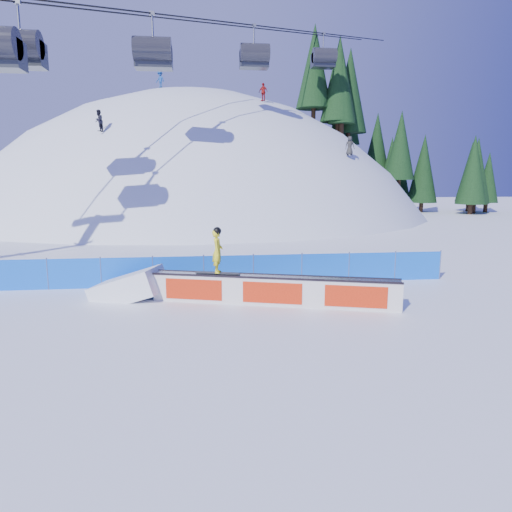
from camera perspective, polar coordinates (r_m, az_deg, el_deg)
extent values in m
plane|color=white|center=(14.23, -10.51, -7.96)|extent=(160.00, 160.00, 0.00)
sphere|color=silver|center=(59.85, -7.25, -12.11)|extent=(64.00, 64.00, 64.00)
cylinder|color=#301E13|center=(61.00, 5.01, 16.67)|extent=(0.50, 0.50, 1.40)
cone|color=black|center=(61.63, 5.08, 20.50)|extent=(3.12, 3.12, 7.09)
cylinder|color=#301E13|center=(53.47, 8.14, 16.90)|extent=(0.50, 0.50, 1.40)
cone|color=black|center=(54.39, 8.29, 22.52)|extent=(4.19, 4.19, 9.53)
cylinder|color=#301E13|center=(52.14, 10.83, 15.42)|extent=(0.50, 0.50, 1.40)
cone|color=black|center=(52.86, 11.01, 20.76)|extent=(3.82, 3.82, 8.69)
cylinder|color=#301E13|center=(55.48, 12.22, 13.97)|extent=(0.50, 0.50, 1.40)
cone|color=black|center=(55.98, 12.39, 18.41)|extent=(3.30, 3.30, 7.50)
cylinder|color=#301E13|center=(58.31, 14.72, 11.07)|extent=(0.50, 0.50, 1.40)
cone|color=black|center=(58.69, 14.95, 16.23)|extent=(4.12, 4.12, 9.36)
cylinder|color=#301E13|center=(58.52, 16.40, 9.24)|extent=(0.50, 0.50, 1.40)
cone|color=black|center=(58.76, 16.67, 14.63)|extent=(4.34, 4.34, 9.87)
cylinder|color=#301E13|center=(62.36, 14.85, 9.29)|extent=(0.50, 0.50, 1.40)
cone|color=black|center=(62.51, 15.04, 13.55)|extent=(3.56, 3.56, 8.09)
cylinder|color=#301E13|center=(59.42, 17.16, 7.99)|extent=(0.50, 0.50, 1.40)
cone|color=black|center=(59.44, 17.35, 11.73)|extent=(2.90, 2.90, 6.58)
cylinder|color=#301E13|center=(56.65, 21.93, 5.40)|extent=(0.50, 0.50, 1.40)
cone|color=black|center=(56.55, 22.27, 10.66)|extent=(4.05, 4.05, 9.21)
cylinder|color=#301E13|center=(65.30, 19.80, 6.03)|extent=(0.50, 0.50, 1.40)
cone|color=black|center=(65.21, 20.04, 10.16)|extent=(3.62, 3.62, 8.23)
cylinder|color=#301E13|center=(59.18, 24.52, 5.38)|extent=(0.50, 0.50, 1.40)
cone|color=black|center=(59.07, 24.83, 9.67)|extent=(3.37, 3.37, 7.66)
cylinder|color=#301E13|center=(64.33, 22.55, 5.81)|extent=(0.50, 0.50, 1.40)
cone|color=black|center=(64.22, 22.80, 9.54)|extent=(3.17, 3.17, 7.20)
cylinder|color=#301E13|center=(60.40, 27.02, 5.27)|extent=(0.50, 0.50, 1.40)
cone|color=black|center=(60.31, 27.44, 10.54)|extent=(4.37, 4.37, 9.93)
cylinder|color=#301E13|center=(61.44, 28.09, 5.25)|extent=(0.50, 0.50, 1.40)
cone|color=black|center=(61.34, 28.46, 9.72)|extent=(3.71, 3.71, 8.42)
cube|color=blue|center=(18.43, -9.65, -1.91)|extent=(22.00, 0.03, 1.20)
cylinder|color=#434F79|center=(19.35, -24.61, -1.96)|extent=(0.05, 0.05, 1.30)
cylinder|color=#434F79|center=(18.82, -18.81, -1.89)|extent=(0.05, 0.05, 1.30)
cylinder|color=#434F79|center=(18.50, -12.75, -1.81)|extent=(0.05, 0.05, 1.30)
cylinder|color=#434F79|center=(18.39, -6.54, -1.69)|extent=(0.05, 0.05, 1.30)
cylinder|color=#434F79|center=(18.49, -0.33, -1.56)|extent=(0.05, 0.05, 1.30)
cylinder|color=#434F79|center=(18.81, 5.74, -1.42)|extent=(0.05, 0.05, 1.30)
cylinder|color=#434F79|center=(19.33, 11.54, -1.26)|extent=(0.05, 0.05, 1.30)
cylinder|color=#434F79|center=(20.04, 16.99, -1.11)|extent=(0.05, 0.05, 1.30)
cylinder|color=#434F79|center=(20.92, 22.02, -0.95)|extent=(0.05, 0.05, 1.30)
cylinder|color=#25242B|center=(32.60, -12.82, 23.91)|extent=(2.40, 1.50, 1.50)
cylinder|color=#25242B|center=(41.15, -0.16, 24.05)|extent=(2.40, 1.50, 1.50)
cylinder|color=#25242B|center=(51.79, 8.55, 23.53)|extent=(2.40, 1.50, 1.50)
cube|color=silver|center=(15.60, 2.18, -4.39)|extent=(8.24, 2.94, 0.95)
cube|color=gray|center=(15.48, 2.19, -2.61)|extent=(8.17, 2.94, 0.04)
cube|color=black|center=(15.21, 2.04, -2.80)|extent=(8.10, 2.46, 0.06)
cube|color=black|center=(15.75, 2.33, -2.36)|extent=(8.10, 2.46, 0.06)
cube|color=red|center=(15.33, 2.03, -4.64)|extent=(7.69, 2.33, 0.71)
cube|color=red|center=(15.86, 2.31, -4.15)|extent=(7.69, 2.33, 0.71)
cube|color=black|center=(15.85, -4.80, -2.13)|extent=(1.56, 0.71, 0.03)
imported|color=yellow|center=(15.71, -4.84, 0.59)|extent=(0.44, 0.60, 1.50)
sphere|color=black|center=(15.61, -4.88, 3.13)|extent=(0.28, 0.28, 0.28)
imported|color=black|center=(39.00, -19.07, 15.71)|extent=(0.79, 0.92, 1.65)
imported|color=maroon|center=(46.30, 0.89, 19.82)|extent=(1.00, 0.93, 1.65)
imported|color=navy|center=(51.23, -11.90, 20.80)|extent=(1.21, 1.16, 1.65)
imported|color=#252525|center=(41.96, 11.64, 13.34)|extent=(0.96, 0.88, 1.65)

